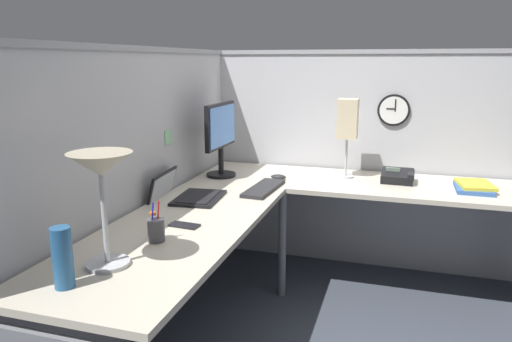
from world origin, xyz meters
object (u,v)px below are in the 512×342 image
Objects in this scene: pen_cup at (156,230)px; desk_lamp_dome at (101,174)px; thermos_flask at (62,258)px; office_phone at (399,177)px; computer_mouse at (278,177)px; keyboard at (264,188)px; cell_phone at (184,225)px; monitor at (221,134)px; wall_clock at (394,110)px; book_stack at (474,187)px; laptop at (183,194)px; desk_lamp_paper at (348,121)px.

desk_lamp_dome is at bearing 168.95° from pen_cup.
thermos_flask is 1.04× the size of office_phone.
keyboard is at bearing 176.21° from computer_mouse.
monitor is at bearing 16.11° from cell_phone.
cell_phone is 0.65× the size of wall_clock.
book_stack is at bearing -40.27° from thermos_flask.
laptop is 0.50m from keyboard.
monitor reaches higher than office_phone.
computer_mouse is 0.59m from desk_lamp_paper.
desk_lamp_dome reaches higher than thermos_flask.
monitor is 1.21m from office_phone.
monitor reaches higher than laptop.
thermos_flask reaches higher than office_phone.
monitor reaches higher than computer_mouse.
book_stack is at bearing -98.00° from office_phone.
computer_mouse is 0.49× the size of office_phone.
laptop is 1.92× the size of office_phone.
laptop reaches higher than cell_phone.
computer_mouse is 0.72× the size of cell_phone.
computer_mouse reaches higher than cell_phone.
wall_clock is at bearing -40.23° from keyboard.
pen_cup is (0.28, -0.06, -0.31)m from desk_lamp_dome.
pen_cup is 0.34× the size of desk_lamp_paper.
desk_lamp_paper is 2.41× the size of wall_clock.
monitor is 1.72m from thermos_flask.
monitor is 1.64m from book_stack.
computer_mouse is at bearing 114.65° from desk_lamp_paper.
wall_clock is (1.70, -0.94, 0.39)m from pen_cup.
keyboard reaches higher than cell_phone.
desk_lamp_dome is (-1.50, -0.11, 0.07)m from monitor.
wall_clock reaches higher than laptop.
cell_phone is at bearing 170.25° from keyboard.
desk_lamp_paper is at bearing -75.10° from monitor.
book_stack is (0.69, -1.63, -0.00)m from laptop.
desk_lamp_paper is (1.72, -0.71, 0.02)m from desk_lamp_dome.
keyboard is 0.76m from cell_phone.
desk_lamp_paper reaches higher than office_phone.
thermos_flask is at bearing 169.24° from pen_cup.
cell_phone is 0.68× the size of office_phone.
office_phone is 0.51m from wall_clock.
thermos_flask reaches higher than keyboard.
computer_mouse is 0.78m from office_phone.
desk_lamp_dome is 2.47× the size of pen_cup.
laptop is at bearing 145.19° from computer_mouse.
book_stack is (0.09, -1.21, 0.00)m from computer_mouse.
desk_lamp_paper reaches higher than monitor.
thermos_flask is 1.00× the size of wall_clock.
book_stack is at bearing -97.43° from desk_lamp_paper.
cell_phone is 1.80m from wall_clock.
computer_mouse is at bearing -10.70° from desk_lamp_dome.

